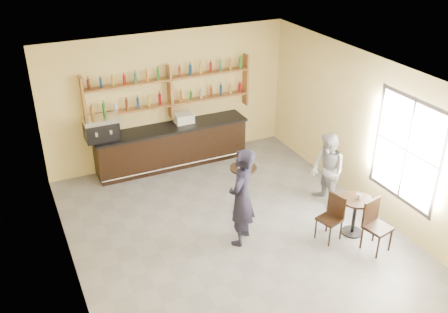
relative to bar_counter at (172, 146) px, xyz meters
name	(u,v)px	position (x,y,z in m)	size (l,w,h in m)	color
floor	(232,232)	(0.10, -3.15, -0.51)	(7.00, 7.00, 0.00)	slate
ceiling	(233,76)	(0.10, -3.15, 2.69)	(7.00, 7.00, 0.00)	white
wall_back	(169,98)	(0.10, 0.35, 1.09)	(7.00, 7.00, 0.00)	#F3DA8A
wall_front	(354,277)	(0.10, -6.65, 1.09)	(7.00, 7.00, 0.00)	#F3DA8A
wall_left	(64,197)	(-2.90, -3.15, 1.09)	(7.00, 7.00, 0.00)	#F3DA8A
wall_right	(364,131)	(3.10, -3.15, 1.09)	(7.00, 7.00, 0.00)	#F3DA8A
window_pane	(407,151)	(3.09, -4.35, 1.19)	(2.00, 2.00, 0.00)	white
window_frame	(406,151)	(3.09, -4.35, 1.19)	(0.04, 1.70, 2.10)	black
shelf_unit	(170,91)	(0.10, 0.22, 1.30)	(4.00, 0.26, 1.40)	brown
liquor_bottles	(170,85)	(0.10, 0.22, 1.47)	(3.68, 0.10, 1.00)	#8C5919
bar_counter	(172,146)	(0.00, 0.00, 0.00)	(3.75, 0.73, 1.01)	black
espresso_machine	(101,128)	(-1.63, 0.00, 0.77)	(0.74, 0.48, 0.53)	black
pastry_case	(184,119)	(0.34, 0.00, 0.64)	(0.45, 0.36, 0.27)	silver
pedestal_table	(243,191)	(0.57, -2.68, 0.05)	(0.54, 0.54, 1.11)	black
napkin	(243,167)	(0.57, -2.68, 0.60)	(0.17, 0.17, 0.00)	white
donut	(244,166)	(0.58, -2.69, 0.62)	(0.13, 0.13, 0.05)	#E2A452
cup_pedestal	(247,162)	(0.71, -2.58, 0.65)	(0.12, 0.12, 0.09)	white
man_main	(242,197)	(0.13, -3.47, 0.46)	(0.71, 0.46, 1.94)	black
cafe_table	(354,216)	(2.22, -4.18, -0.12)	(0.62, 0.62, 0.78)	black
cup_cafe	(359,196)	(2.27, -4.18, 0.32)	(0.11, 0.11, 0.10)	white
chair_west	(329,219)	(1.67, -4.13, -0.05)	(0.39, 0.39, 0.91)	black
chair_south	(378,227)	(2.27, -4.78, -0.01)	(0.43, 0.43, 1.00)	black
patron_second	(327,171)	(2.33, -3.07, 0.31)	(0.79, 0.62, 1.63)	gray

